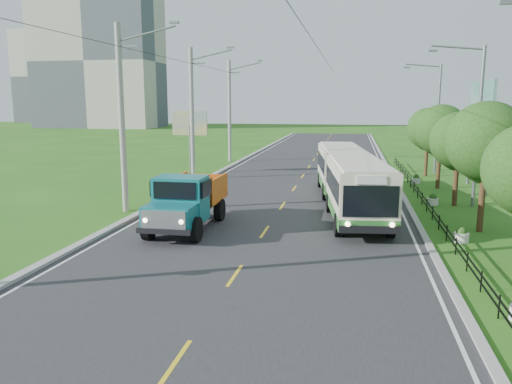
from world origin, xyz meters
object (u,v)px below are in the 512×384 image
(tree_third, at_px, (487,146))
(tree_back, at_px, (428,131))
(planter_mid, at_px, (433,200))
(billboard_right, at_px, (482,111))
(pole_far, at_px, (230,111))
(pole_mid, at_px, (192,113))
(billboard_left, at_px, (190,127))
(planter_far, at_px, (416,179))
(bus, at_px, (348,175))
(tree_fifth, at_px, (441,133))
(streetlight_mid, at_px, (476,121))
(dump_truck, at_px, (187,198))
(pole_near, at_px, (122,118))
(streetlight_far, at_px, (436,115))
(tree_fourth, at_px, (459,144))
(planter_near, at_px, (461,235))

(tree_third, xyz_separation_m, tree_back, (-0.00, 18.00, -0.33))
(tree_back, distance_m, planter_mid, 12.66)
(planter_mid, height_order, billboard_right, billboard_right)
(tree_back, bearing_deg, pole_far, 159.26)
(tree_back, bearing_deg, planter_mid, -95.91)
(pole_mid, height_order, billboard_left, pole_mid)
(planter_far, height_order, bus, bus)
(tree_fifth, bearing_deg, tree_third, -90.00)
(tree_back, bearing_deg, streetlight_mid, -86.30)
(tree_back, relative_size, dump_truck, 0.87)
(pole_mid, height_order, streetlight_mid, pole_mid)
(streetlight_mid, bearing_deg, pole_far, 134.86)
(pole_near, xyz_separation_m, pole_mid, (0.00, 12.00, 0.00))
(pole_mid, bearing_deg, streetlight_mid, -20.32)
(pole_near, relative_size, planter_far, 14.93)
(pole_near, xyz_separation_m, dump_truck, (4.57, -3.06, -3.60))
(streetlight_far, height_order, bus, streetlight_far)
(tree_fourth, bearing_deg, planter_near, -98.77)
(tree_fourth, bearing_deg, tree_third, -90.00)
(streetlight_mid, relative_size, planter_near, 13.54)
(tree_third, height_order, streetlight_far, streetlight_far)
(tree_fifth, distance_m, planter_mid, 7.21)
(pole_far, distance_m, tree_third, 30.78)
(pole_far, relative_size, billboard_left, 1.92)
(streetlight_mid, bearing_deg, billboard_right, 74.56)
(planter_far, height_order, billboard_right, billboard_right)
(streetlight_mid, height_order, bus, streetlight_mid)
(dump_truck, bearing_deg, pole_near, 145.84)
(planter_far, relative_size, billboard_right, 0.09)
(pole_near, height_order, billboard_right, pole_near)
(tree_fourth, distance_m, planter_far, 8.62)
(pole_far, distance_m, planter_mid, 25.85)
(pole_mid, bearing_deg, tree_fourth, -20.74)
(pole_near, relative_size, tree_fifth, 1.72)
(pole_near, bearing_deg, planter_mid, 16.52)
(bus, bearing_deg, billboard_left, 131.62)
(pole_mid, bearing_deg, planter_near, -41.65)
(pole_near, height_order, streetlight_mid, pole_near)
(pole_mid, xyz_separation_m, billboard_left, (-1.24, 3.00, -1.23))
(pole_mid, distance_m, pole_far, 12.00)
(planter_near, relative_size, dump_truck, 0.11)
(planter_far, bearing_deg, dump_truck, -127.43)
(tree_third, relative_size, tree_back, 1.09)
(planter_far, bearing_deg, pole_far, 146.88)
(streetlight_mid, relative_size, planter_mid, 13.54)
(tree_fourth, bearing_deg, dump_truck, -148.80)
(tree_third, bearing_deg, planter_near, -120.41)
(tree_fourth, distance_m, streetlight_mid, 1.54)
(pole_near, distance_m, pole_far, 24.00)
(streetlight_mid, distance_m, dump_truck, 16.80)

